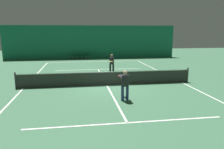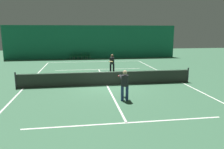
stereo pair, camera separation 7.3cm
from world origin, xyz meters
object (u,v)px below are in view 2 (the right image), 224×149
at_px(player_far, 112,62).
at_px(courtside_chair_2, 81,55).
at_px(courtside_chair_0, 72,56).
at_px(tennis_net, 107,78).
at_px(courtside_chair_1, 76,56).
at_px(courtside_chair_3, 85,55).
at_px(courtside_chair_4, 89,55).
at_px(player_near, 125,83).

distance_m(player_far, courtside_chair_2, 10.91).
bearing_deg(courtside_chair_0, tennis_net, 10.74).
xyz_separation_m(courtside_chair_1, courtside_chair_3, (1.13, 0.00, 0.00)).
bearing_deg(courtside_chair_1, courtside_chair_0, -90.00).
xyz_separation_m(courtside_chair_1, courtside_chair_4, (1.70, 0.00, 0.00)).
distance_m(player_far, courtside_chair_1, 11.06).
relative_size(player_far, courtside_chair_3, 2.03).
distance_m(courtside_chair_1, courtside_chair_3, 1.13).
distance_m(tennis_net, courtside_chair_1, 14.83).
relative_size(player_near, player_far, 0.97).
bearing_deg(player_far, courtside_chair_3, -154.14).
relative_size(player_near, courtside_chair_1, 1.97).
height_order(player_far, courtside_chair_0, player_far).
distance_m(player_near, courtside_chair_4, 18.20).
bearing_deg(courtside_chair_4, courtside_chair_0, -90.00).
bearing_deg(courtside_chair_1, player_near, 8.54).
relative_size(courtside_chair_1, courtside_chair_2, 1.00).
height_order(player_far, courtside_chair_3, player_far).
xyz_separation_m(player_near, courtside_chair_1, (-2.73, 18.16, -0.48)).
distance_m(courtside_chair_0, courtside_chair_2, 1.13).
height_order(player_near, courtside_chair_0, player_near).
xyz_separation_m(tennis_net, player_far, (0.98, 4.09, 0.48)).
distance_m(player_near, courtside_chair_2, 18.30).
xyz_separation_m(courtside_chair_2, courtside_chair_3, (0.57, 0.00, 0.00)).
relative_size(player_near, courtside_chair_0, 1.97).
distance_m(courtside_chair_0, courtside_chair_1, 0.57).
relative_size(courtside_chair_0, courtside_chair_4, 1.00).
bearing_deg(courtside_chair_4, player_near, 3.25).
height_order(tennis_net, courtside_chair_4, tennis_net).
distance_m(tennis_net, courtside_chair_4, 14.67).
xyz_separation_m(courtside_chair_1, courtside_chair_2, (0.57, 0.00, 0.00)).
relative_size(player_near, courtside_chair_2, 1.97).
height_order(courtside_chair_0, courtside_chair_3, same).
height_order(player_far, courtside_chair_1, player_far).
bearing_deg(tennis_net, player_far, 76.53).
bearing_deg(player_far, tennis_net, 1.35).
distance_m(player_near, courtside_chair_1, 18.37).
distance_m(player_near, player_far, 7.61).
bearing_deg(courtside_chair_4, courtside_chair_1, -90.00).
xyz_separation_m(player_near, player_far, (0.47, 7.59, 0.03)).
relative_size(tennis_net, courtside_chair_0, 14.29).
xyz_separation_m(tennis_net, courtside_chair_2, (-1.65, 14.66, -0.03)).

